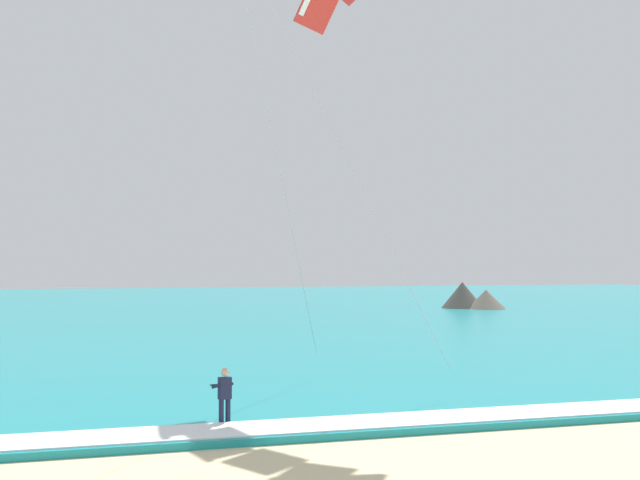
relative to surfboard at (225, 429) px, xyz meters
name	(u,v)px	position (x,y,z in m)	size (l,w,h in m)	color
sea	(206,305)	(4.45, 58.06, 0.07)	(200.00, 120.00, 0.20)	teal
surf_foam	(389,420)	(4.45, -0.94, 0.19)	(200.00, 1.65, 0.04)	white
surfboard	(225,429)	(0.00, 0.00, 0.00)	(0.85, 1.47, 0.09)	#239EC6
kitesurfer	(224,395)	(-0.01, 0.02, 0.91)	(0.63, 0.62, 1.69)	#191E38
headland_right	(472,298)	(30.04, 44.63, 1.26)	(6.15, 6.35, 2.86)	#47423D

